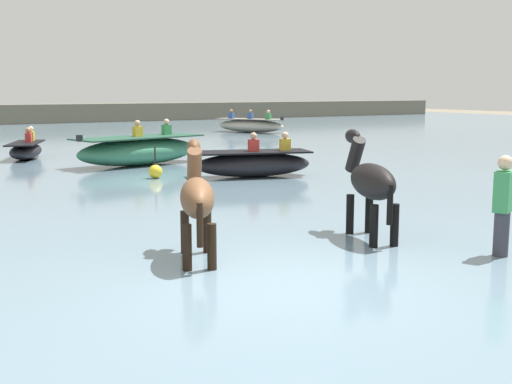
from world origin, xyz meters
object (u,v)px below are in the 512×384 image
boat_far_inshore (139,151)px  boat_far_offshore (251,125)px  horse_trailing_bay (197,200)px  boat_near_port (26,150)px  horse_lead_black (370,184)px  person_onlooker_left (502,213)px  channel_buoy (155,171)px  boat_distant_east (253,164)px

boat_far_inshore → boat_far_offshore: 15.35m
boat_far_inshore → boat_far_offshore: (10.34, 11.34, -0.06)m
horse_trailing_bay → boat_near_port: bearing=87.5°
boat_far_inshore → boat_far_offshore: bearing=47.6°
horse_lead_black → horse_trailing_bay: bearing=176.0°
horse_trailing_bay → boat_near_port: (0.63, 14.21, -0.51)m
boat_near_port → horse_lead_black: bearing=-81.7°
person_onlooker_left → channel_buoy: size_ratio=2.06×
boat_far_inshore → boat_near_port: boat_far_inshore is taller
boat_far_offshore → channel_buoy: 18.09m
person_onlooker_left → boat_near_port: bearing=100.3°
boat_distant_east → person_onlooker_left: 8.69m
boat_far_offshore → boat_distant_east: (-8.74, -15.30, -0.03)m
horse_lead_black → channel_buoy: horse_lead_black is taller
boat_far_inshore → boat_far_offshore: size_ratio=1.05×
boat_far_offshore → boat_near_port: bearing=-148.7°
person_onlooker_left → channel_buoy: (-1.10, 9.56, -0.41)m
horse_lead_black → boat_far_offshore: bearing=64.2°
boat_distant_east → horse_lead_black: bearing=-106.3°
horse_lead_black → boat_distant_east: bearing=73.7°
boat_far_inshore → channel_buoy: (-0.68, -3.00, -0.25)m
person_onlooker_left → boat_far_inshore: bearing=91.9°
boat_distant_east → person_onlooker_left: (-1.19, -8.60, 0.25)m
boat_far_inshore → boat_distant_east: bearing=-68.0°
boat_far_inshore → person_onlooker_left: size_ratio=2.60×
channel_buoy → boat_far_offshore: bearing=52.5°
horse_lead_black → boat_far_inshore: horse_lead_black is taller
horse_lead_black → boat_distant_east: (2.02, 6.91, -0.49)m
boat_near_port → boat_distant_east: size_ratio=0.84×
boat_far_inshore → boat_distant_east: 4.27m
horse_lead_black → person_onlooker_left: 1.90m
horse_trailing_bay → boat_distant_east: bearing=54.7°
person_onlooker_left → horse_trailing_bay: bearing=152.2°
boat_far_inshore → boat_distant_east: size_ratio=1.33×
boat_far_offshore → person_onlooker_left: bearing=-112.6°
person_onlooker_left → channel_buoy: bearing=96.5°
boat_far_offshore → person_onlooker_left: person_onlooker_left is taller
boat_near_port → person_onlooker_left: bearing=-79.7°
boat_near_port → channel_buoy: 6.79m
horse_trailing_bay → boat_near_port: horse_trailing_bay is taller
horse_lead_black → channel_buoy: (-0.26, 7.87, -0.64)m
boat_far_inshore → person_onlooker_left: person_onlooker_left is taller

